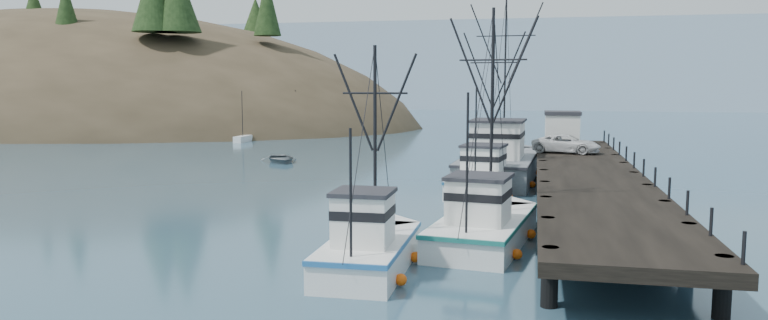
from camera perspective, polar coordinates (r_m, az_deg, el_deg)
ground at (r=29.37m, az=-9.65°, el=-7.98°), size 400.00×400.00×0.00m
pier at (r=42.80m, az=16.64°, el=-1.28°), size 6.00×44.00×2.00m
headland at (r=136.02m, az=-26.69°, el=0.86°), size 134.80×78.00×51.00m
distant_ridge at (r=196.44m, az=12.26°, el=4.28°), size 360.00×40.00×26.00m
distant_ridge_far at (r=217.45m, az=-1.05°, el=4.63°), size 180.00×25.00×18.00m
moored_sailboats at (r=93.58m, az=-11.86°, el=2.14°), size 21.41×17.81×6.35m
trawler_near at (r=31.69m, az=8.45°, el=-5.36°), size 4.75×10.88×11.01m
trawler_mid at (r=27.12m, az=-1.11°, el=-7.32°), size 3.06×8.78×9.09m
trawler_far at (r=46.17m, az=8.69°, el=-1.61°), size 4.91×11.18×11.38m
work_vessel at (r=52.62m, az=9.71°, el=-0.19°), size 6.00×17.21×14.14m
pier_shed at (r=60.47m, az=14.62°, el=2.65°), size 3.00×3.20×2.80m
pickup_truck at (r=52.88m, az=14.96°, el=1.31°), size 5.39×3.51×1.38m
motorboat at (r=63.18m, az=-8.60°, el=-0.17°), size 5.28×5.81×0.99m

